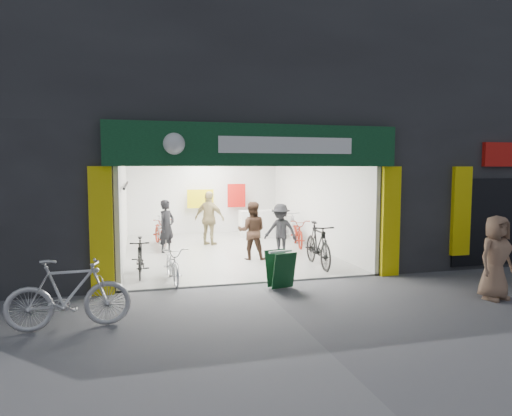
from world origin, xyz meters
name	(u,v)px	position (x,y,z in m)	size (l,w,h in m)	color
ground	(257,284)	(0.00, 0.00, 0.00)	(60.00, 60.00, 0.00)	#56565B
building	(245,114)	(0.91, 4.99, 4.31)	(17.00, 10.27, 8.00)	#232326
bike_left_front	(173,264)	(-1.80, 0.60, 0.42)	(0.56, 1.60, 0.84)	silver
bike_left_midfront	(140,257)	(-2.50, 1.33, 0.46)	(0.44, 1.54, 0.93)	black
bike_left_midback	(161,232)	(-1.80, 5.51, 0.47)	(0.63, 1.80, 0.94)	maroon
bike_left_back	(161,232)	(-1.80, 5.33, 0.51)	(0.48, 1.70, 1.02)	#A9A9AE
bike_right_front	(318,245)	(1.94, 1.21, 0.59)	(0.55, 1.95, 1.17)	black
bike_right_mid	(298,233)	(2.50, 4.23, 0.46)	(0.61, 1.75, 0.92)	maroon
bike_right_back	(287,226)	(2.50, 5.32, 0.56)	(0.52, 1.86, 1.12)	#A4A4A8
parked_bike	(69,294)	(-3.63, -1.98, 0.57)	(0.54, 1.90, 1.14)	silver
customer_a	(167,227)	(-1.69, 4.18, 0.81)	(0.59, 0.39, 1.62)	black
customer_b	(252,231)	(0.52, 2.52, 0.82)	(0.80, 0.62, 1.64)	#3D271B
customer_c	(281,230)	(1.46, 2.84, 0.77)	(0.99, 0.57, 1.53)	black
customer_d	(209,219)	(-0.25, 5.13, 0.90)	(1.06, 0.44, 1.81)	#978658
pedestrian_near	(496,258)	(4.19, -2.34, 0.82)	(0.81, 0.52, 1.65)	#85634D
sandwich_board	(280,268)	(0.38, -0.50, 0.44)	(0.61, 0.62, 0.79)	#0E381A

